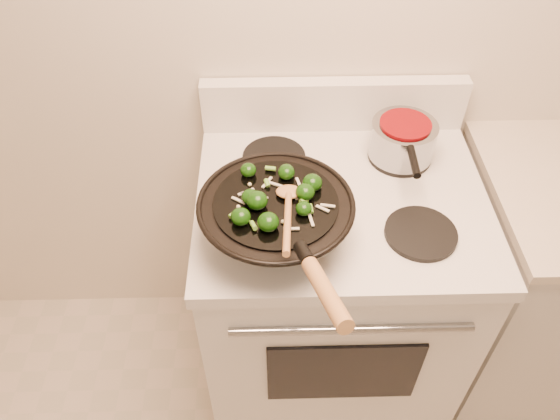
{
  "coord_description": "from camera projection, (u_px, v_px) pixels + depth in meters",
  "views": [
    {
      "loc": [
        -0.49,
        0.13,
        1.94
      ],
      "look_at": [
        -0.47,
        1.02,
        1.02
      ],
      "focal_mm": 35.0,
      "sensor_mm": 36.0,
      "label": 1
    }
  ],
  "objects": [
    {
      "name": "stove",
      "position": [
        331.0,
        292.0,
        1.79
      ],
      "size": [
        0.78,
        0.67,
        1.08
      ],
      "color": "silver",
      "rests_on": "ground"
    },
    {
      "name": "wok",
      "position": [
        276.0,
        218.0,
        1.3
      ],
      "size": [
        0.37,
        0.61,
        0.24
      ],
      "color": "black",
      "rests_on": "stove"
    },
    {
      "name": "stirfry",
      "position": [
        276.0,
        195.0,
        1.25
      ],
      "size": [
        0.24,
        0.23,
        0.04
      ],
      "color": "#0F3307",
      "rests_on": "wok"
    },
    {
      "name": "wooden_spoon",
      "position": [
        288.0,
        208.0,
        1.21
      ],
      "size": [
        0.06,
        0.28,
        0.09
      ],
      "color": "#A57040",
      "rests_on": "wok"
    },
    {
      "name": "saucepan",
      "position": [
        403.0,
        139.0,
        1.52
      ],
      "size": [
        0.18,
        0.29,
        0.11
      ],
      "color": "gray",
      "rests_on": "stove"
    }
  ]
}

